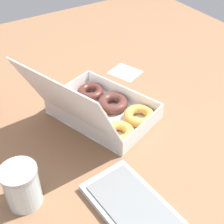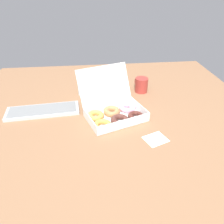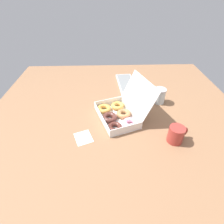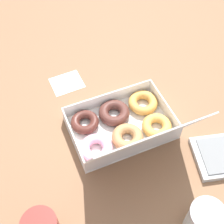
{
  "view_description": "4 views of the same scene",
  "coord_description": "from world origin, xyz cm",
  "px_view_note": "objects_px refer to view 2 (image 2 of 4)",
  "views": [
    {
      "loc": [
        -66.75,
        39.12,
        65.93
      ],
      "look_at": [
        -1.54,
        -1.96,
        2.3
      ],
      "focal_mm": 50.0,
      "sensor_mm": 36.0,
      "label": 1
    },
    {
      "loc": [
        -12.4,
        -103.9,
        70.48
      ],
      "look_at": [
        -1.35,
        -1.48,
        5.45
      ],
      "focal_mm": 35.0,
      "sensor_mm": 36.0,
      "label": 2
    },
    {
      "loc": [
        92.42,
        -6.41,
        75.32
      ],
      "look_at": [
        -0.95,
        -3.13,
        3.7
      ],
      "focal_mm": 28.0,
      "sensor_mm": 36.0,
      "label": 3
    },
    {
      "loc": [
        7.2,
        56.15,
        83.69
      ],
      "look_at": [
        3.53,
        -2.39,
        5.78
      ],
      "focal_mm": 50.0,
      "sensor_mm": 36.0,
      "label": 4
    }
  ],
  "objects_px": {
    "donut_box": "(114,112)",
    "glass_jar": "(84,86)",
    "keyboard": "(43,111)",
    "coffee_mug": "(141,85)"
  },
  "relations": [
    {
      "from": "glass_jar",
      "to": "keyboard",
      "type": "bearing_deg",
      "value": -139.24
    },
    {
      "from": "donut_box",
      "to": "coffee_mug",
      "type": "height_order",
      "value": "donut_box"
    },
    {
      "from": "donut_box",
      "to": "keyboard",
      "type": "xyz_separation_m",
      "value": [
        -0.42,
        0.1,
        -0.02
      ]
    },
    {
      "from": "donut_box",
      "to": "glass_jar",
      "type": "distance_m",
      "value": 0.36
    },
    {
      "from": "keyboard",
      "to": "glass_jar",
      "type": "height_order",
      "value": "glass_jar"
    },
    {
      "from": "donut_box",
      "to": "coffee_mug",
      "type": "relative_size",
      "value": 3.21
    },
    {
      "from": "coffee_mug",
      "to": "glass_jar",
      "type": "height_order",
      "value": "glass_jar"
    },
    {
      "from": "glass_jar",
      "to": "donut_box",
      "type": "bearing_deg",
      "value": -61.24
    },
    {
      "from": "keyboard",
      "to": "coffee_mug",
      "type": "distance_m",
      "value": 0.68
    },
    {
      "from": "donut_box",
      "to": "keyboard",
      "type": "bearing_deg",
      "value": 166.69
    }
  ]
}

